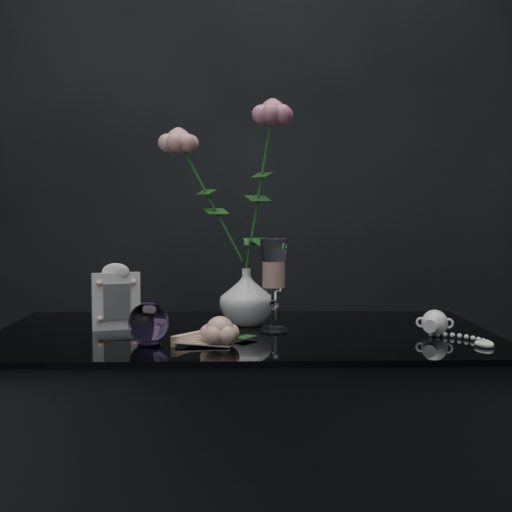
{
  "coord_description": "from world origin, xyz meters",
  "views": [
    {
      "loc": [
        -0.01,
        -1.45,
        1.03
      ],
      "look_at": [
        0.03,
        0.07,
        0.92
      ],
      "focal_mm": 50.0,
      "sensor_mm": 36.0,
      "label": 1
    }
  ],
  "objects_px": {
    "loose_rose": "(220,331)",
    "pearl_jar": "(435,322)",
    "wine_glass": "(274,285)",
    "vase": "(246,297)",
    "picture_frame": "(116,296)",
    "paperweight": "(149,323)"
  },
  "relations": [
    {
      "from": "picture_frame",
      "to": "pearl_jar",
      "type": "distance_m",
      "value": 0.68
    },
    {
      "from": "paperweight",
      "to": "picture_frame",
      "type": "bearing_deg",
      "value": 120.12
    },
    {
      "from": "picture_frame",
      "to": "wine_glass",
      "type": "bearing_deg",
      "value": -22.43
    },
    {
      "from": "vase",
      "to": "pearl_jar",
      "type": "bearing_deg",
      "value": -19.82
    },
    {
      "from": "wine_glass",
      "to": "paperweight",
      "type": "distance_m",
      "value": 0.29
    },
    {
      "from": "loose_rose",
      "to": "pearl_jar",
      "type": "xyz_separation_m",
      "value": [
        0.44,
        0.1,
        -0.0
      ]
    },
    {
      "from": "wine_glass",
      "to": "picture_frame",
      "type": "bearing_deg",
      "value": 176.06
    },
    {
      "from": "picture_frame",
      "to": "paperweight",
      "type": "distance_m",
      "value": 0.18
    },
    {
      "from": "picture_frame",
      "to": "paperweight",
      "type": "bearing_deg",
      "value": -78.37
    },
    {
      "from": "vase",
      "to": "pearl_jar",
      "type": "distance_m",
      "value": 0.41
    },
    {
      "from": "picture_frame",
      "to": "loose_rose",
      "type": "distance_m",
      "value": 0.3
    },
    {
      "from": "loose_rose",
      "to": "vase",
      "type": "bearing_deg",
      "value": 55.89
    },
    {
      "from": "pearl_jar",
      "to": "vase",
      "type": "bearing_deg",
      "value": 174.91
    },
    {
      "from": "picture_frame",
      "to": "paperweight",
      "type": "xyz_separation_m",
      "value": [
        0.09,
        -0.15,
        -0.03
      ]
    },
    {
      "from": "pearl_jar",
      "to": "loose_rose",
      "type": "bearing_deg",
      "value": -152.06
    },
    {
      "from": "wine_glass",
      "to": "pearl_jar",
      "type": "relative_size",
      "value": 1.01
    },
    {
      "from": "paperweight",
      "to": "loose_rose",
      "type": "height_order",
      "value": "paperweight"
    },
    {
      "from": "vase",
      "to": "pearl_jar",
      "type": "relative_size",
      "value": 0.65
    },
    {
      "from": "picture_frame",
      "to": "pearl_jar",
      "type": "bearing_deg",
      "value": -25.59
    },
    {
      "from": "paperweight",
      "to": "loose_rose",
      "type": "xyz_separation_m",
      "value": [
        0.14,
        -0.03,
        -0.01
      ]
    },
    {
      "from": "picture_frame",
      "to": "pearl_jar",
      "type": "xyz_separation_m",
      "value": [
        0.67,
        -0.08,
        -0.04
      ]
    },
    {
      "from": "paperweight",
      "to": "loose_rose",
      "type": "bearing_deg",
      "value": -13.26
    }
  ]
}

